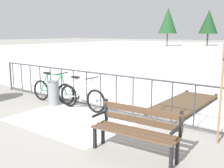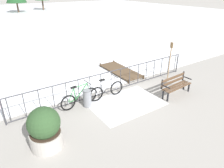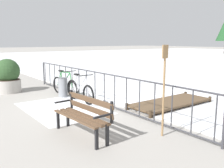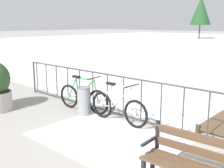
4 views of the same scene
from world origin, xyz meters
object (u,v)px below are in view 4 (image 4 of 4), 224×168
at_px(bicycle_near_railing, 118,108).
at_px(bicycle_second, 83,98).
at_px(trash_bin, 84,101).
at_px(park_bench, 202,163).

bearing_deg(bicycle_near_railing, bicycle_second, 177.98).
height_order(bicycle_second, trash_bin, bicycle_second).
relative_size(bicycle_near_railing, trash_bin, 2.34).
xyz_separation_m(bicycle_near_railing, park_bench, (2.74, -1.45, 0.14)).
distance_m(bicycle_near_railing, trash_bin, 1.05).
distance_m(bicycle_second, park_bench, 4.29).
bearing_deg(bicycle_second, bicycle_near_railing, -2.02).
relative_size(bicycle_near_railing, park_bench, 1.05).
height_order(bicycle_near_railing, trash_bin, bicycle_near_railing).
height_order(park_bench, trash_bin, park_bench).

